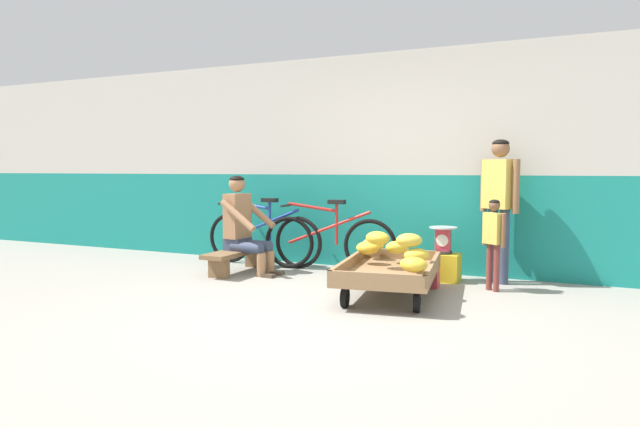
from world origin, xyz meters
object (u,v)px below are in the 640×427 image
banana_cart (390,272)px  weighing_scale (443,240)px  low_bench (238,256)px  customer_adult (499,194)px  bicycle_near_left (263,237)px  shopping_bag (430,276)px  plastic_crate (443,267)px  bicycle_far_left (328,242)px  customer_child (494,235)px  vendor_seated (243,225)px

banana_cart → weighing_scale: size_ratio=5.15×
low_bench → customer_adult: bearing=12.4°
bicycle_near_left → shopping_bag: bicycle_near_left is taller
plastic_crate → bicycle_near_left: (-2.30, 0.06, 0.20)m
weighing_scale → plastic_crate: bearing=90.0°
bicycle_near_left → shopping_bag: bearing=-11.8°
weighing_scale → bicycle_near_left: bicycle_near_left is taller
low_bench → bicycle_far_left: bicycle_far_left is taller
banana_cart → low_bench: (-2.02, 0.50, -0.04)m
bicycle_near_left → shopping_bag: 2.31m
bicycle_far_left → customer_adult: size_ratio=1.08×
customer_adult → bicycle_far_left: bearing=-177.2°
customer_adult → weighing_scale: bearing=-165.8°
banana_cart → customer_child: size_ratio=1.69×
vendor_seated → customer_adult: bearing=12.9°
banana_cart → low_bench: bearing=166.1°
plastic_crate → weighing_scale: weighing_scale is taller
bicycle_near_left → bicycle_far_left: same height
shopping_bag → low_bench: bearing=-177.9°
banana_cart → low_bench: size_ratio=1.40×
bicycle_near_left → customer_child: (2.86, -0.36, 0.21)m
vendor_seated → weighing_scale: (2.23, 0.50, -0.11)m
vendor_seated → bicycle_near_left: bearing=97.0°
banana_cart → low_bench: 2.08m
weighing_scale → bicycle_far_left: bicycle_far_left is taller
banana_cart → customer_adult: 1.58m
customer_adult → customer_child: size_ratio=1.67×
banana_cart → weighing_scale: 1.05m
bicycle_far_left → shopping_bag: bicycle_far_left is taller
plastic_crate → customer_child: 0.76m
customer_adult → vendor_seated: bearing=-167.1°
plastic_crate → shopping_bag: plastic_crate is taller
customer_adult → plastic_crate: bearing=-165.9°
bicycle_near_left → customer_child: customer_child is taller
plastic_crate → bicycle_near_left: bearing=178.4°
vendor_seated → plastic_crate: vendor_seated is taller
banana_cart → plastic_crate: 1.04m
vendor_seated → plastic_crate: size_ratio=3.17×
low_bench → vendor_seated: (0.09, -0.01, 0.37)m
banana_cart → bicycle_far_left: bearing=136.5°
vendor_seated → customer_adult: customer_adult is taller
weighing_scale → customer_child: (0.56, -0.29, 0.11)m
customer_adult → shopping_bag: size_ratio=6.38×
vendor_seated → bicycle_near_left: 0.60m
customer_child → banana_cart: bearing=-140.8°
bicycle_far_left → customer_adult: (1.94, 0.09, 0.60)m
vendor_seated → customer_child: size_ratio=1.24×
plastic_crate → bicycle_far_left: 1.40m
low_bench → customer_adult: size_ratio=0.72×
bicycle_near_left → customer_adult: 2.92m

